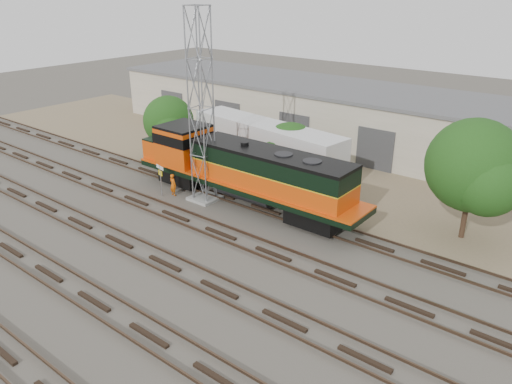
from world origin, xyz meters
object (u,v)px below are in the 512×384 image
Objects in this scene: semi_trailer at (269,144)px; signal_tower at (201,112)px; locomotive at (241,169)px; worker at (173,185)px.

signal_tower is at bearing -89.85° from semi_trailer.
locomotive is at bearing 26.37° from signal_tower.
locomotive is at bearing -149.80° from worker.
worker is (-4.70, -2.06, -1.67)m from locomotive.
signal_tower is at bearing -152.70° from worker.
worker is 8.13m from semi_trailer.
signal_tower reaches higher than locomotive.
locomotive reaches higher than semi_trailer.
signal_tower is 7.38m from semi_trailer.
locomotive reaches higher than worker.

